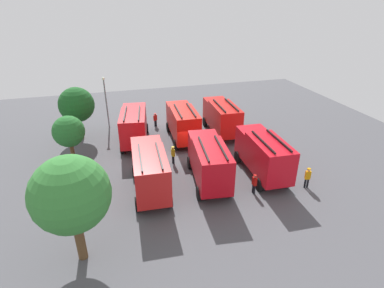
{
  "coord_description": "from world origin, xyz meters",
  "views": [
    {
      "loc": [
        -25.81,
        7.21,
        14.38
      ],
      "look_at": [
        0.0,
        0.0,
        1.4
      ],
      "focal_mm": 28.68,
      "sensor_mm": 36.0,
      "label": 1
    }
  ],
  "objects_px": {
    "tree_1": "(69,132)",
    "traffic_cone_0": "(227,162)",
    "fire_truck_3": "(183,122)",
    "fire_truck_1": "(222,116)",
    "fire_truck_4": "(150,168)",
    "tree_2": "(77,105)",
    "fire_truck_0": "(263,153)",
    "firefighter_3": "(155,119)",
    "firefighter_0": "(308,177)",
    "fire_truck_5": "(134,125)",
    "firefighter_2": "(142,151)",
    "firefighter_4": "(173,154)",
    "fire_truck_2": "(209,160)",
    "lamppost": "(106,98)",
    "firefighter_1": "(254,183)"
  },
  "relations": [
    {
      "from": "fire_truck_1",
      "to": "tree_1",
      "type": "bearing_deg",
      "value": 100.42
    },
    {
      "from": "fire_truck_3",
      "to": "traffic_cone_0",
      "type": "relative_size",
      "value": 11.15
    },
    {
      "from": "fire_truck_0",
      "to": "firefighter_0",
      "type": "relative_size",
      "value": 4.01
    },
    {
      "from": "fire_truck_0",
      "to": "fire_truck_1",
      "type": "distance_m",
      "value": 9.45
    },
    {
      "from": "fire_truck_5",
      "to": "firefighter_2",
      "type": "distance_m",
      "value": 4.39
    },
    {
      "from": "lamppost",
      "to": "firefighter_1",
      "type": "bearing_deg",
      "value": -148.3
    },
    {
      "from": "tree_2",
      "to": "fire_truck_0",
      "type": "bearing_deg",
      "value": -128.46
    },
    {
      "from": "fire_truck_4",
      "to": "firefighter_4",
      "type": "relative_size",
      "value": 4.21
    },
    {
      "from": "firefighter_4",
      "to": "traffic_cone_0",
      "type": "bearing_deg",
      "value": 150.61
    },
    {
      "from": "firefighter_2",
      "to": "lamppost",
      "type": "relative_size",
      "value": 0.3
    },
    {
      "from": "firefighter_0",
      "to": "tree_2",
      "type": "relative_size",
      "value": 0.31
    },
    {
      "from": "fire_truck_1",
      "to": "fire_truck_5",
      "type": "height_order",
      "value": "same"
    },
    {
      "from": "firefighter_0",
      "to": "firefighter_2",
      "type": "xyz_separation_m",
      "value": [
        8.22,
        12.5,
        -0.01
      ]
    },
    {
      "from": "fire_truck_5",
      "to": "firefighter_3",
      "type": "xyz_separation_m",
      "value": [
        4.14,
        -2.9,
        -1.24
      ]
    },
    {
      "from": "fire_truck_4",
      "to": "firefighter_0",
      "type": "height_order",
      "value": "fire_truck_4"
    },
    {
      "from": "fire_truck_2",
      "to": "fire_truck_0",
      "type": "bearing_deg",
      "value": -84.18
    },
    {
      "from": "fire_truck_2",
      "to": "firefighter_0",
      "type": "distance_m",
      "value": 8.19
    },
    {
      "from": "fire_truck_4",
      "to": "tree_1",
      "type": "xyz_separation_m",
      "value": [
        7.18,
        6.41,
        0.91
      ]
    },
    {
      "from": "firefighter_1",
      "to": "fire_truck_1",
      "type": "bearing_deg",
      "value": -102.22
    },
    {
      "from": "firefighter_1",
      "to": "fire_truck_5",
      "type": "bearing_deg",
      "value": -60.19
    },
    {
      "from": "tree_1",
      "to": "lamppost",
      "type": "relative_size",
      "value": 0.74
    },
    {
      "from": "fire_truck_4",
      "to": "firefighter_3",
      "type": "distance_m",
      "value": 14.0
    },
    {
      "from": "fire_truck_3",
      "to": "firefighter_3",
      "type": "height_order",
      "value": "fire_truck_3"
    },
    {
      "from": "fire_truck_1",
      "to": "fire_truck_4",
      "type": "height_order",
      "value": "same"
    },
    {
      "from": "firefighter_1",
      "to": "firefighter_4",
      "type": "bearing_deg",
      "value": -55.95
    },
    {
      "from": "lamppost",
      "to": "firefighter_3",
      "type": "bearing_deg",
      "value": -102.86
    },
    {
      "from": "firefighter_3",
      "to": "firefighter_0",
      "type": "bearing_deg",
      "value": 173.03
    },
    {
      "from": "firefighter_2",
      "to": "fire_truck_1",
      "type": "bearing_deg",
      "value": -97.97
    },
    {
      "from": "fire_truck_5",
      "to": "firefighter_4",
      "type": "bearing_deg",
      "value": -143.02
    },
    {
      "from": "fire_truck_3",
      "to": "firefighter_0",
      "type": "height_order",
      "value": "fire_truck_3"
    },
    {
      "from": "firefighter_2",
      "to": "fire_truck_0",
      "type": "bearing_deg",
      "value": -149.6
    },
    {
      "from": "fire_truck_2",
      "to": "tree_2",
      "type": "height_order",
      "value": "tree_2"
    },
    {
      "from": "firefighter_0",
      "to": "fire_truck_0",
      "type": "bearing_deg",
      "value": -119.87
    },
    {
      "from": "fire_truck_2",
      "to": "fire_truck_3",
      "type": "bearing_deg",
      "value": 6.78
    },
    {
      "from": "fire_truck_1",
      "to": "tree_1",
      "type": "distance_m",
      "value": 16.14
    },
    {
      "from": "firefighter_1",
      "to": "firefighter_2",
      "type": "bearing_deg",
      "value": -48.73
    },
    {
      "from": "firefighter_2",
      "to": "tree_1",
      "type": "distance_m",
      "value": 6.95
    },
    {
      "from": "tree_1",
      "to": "traffic_cone_0",
      "type": "height_order",
      "value": "tree_1"
    },
    {
      "from": "fire_truck_4",
      "to": "firefighter_2",
      "type": "relative_size",
      "value": 4.05
    },
    {
      "from": "firefighter_2",
      "to": "fire_truck_3",
      "type": "bearing_deg",
      "value": -84.47
    },
    {
      "from": "fire_truck_2",
      "to": "fire_truck_4",
      "type": "xyz_separation_m",
      "value": [
        -0.03,
        4.91,
        0.0
      ]
    },
    {
      "from": "fire_truck_4",
      "to": "tree_2",
      "type": "distance_m",
      "value": 13.84
    },
    {
      "from": "fire_truck_5",
      "to": "firefighter_4",
      "type": "xyz_separation_m",
      "value": [
        -5.48,
        -2.98,
        -1.17
      ]
    },
    {
      "from": "fire_truck_1",
      "to": "traffic_cone_0",
      "type": "xyz_separation_m",
      "value": [
        -6.94,
        2.03,
        -1.83
      ]
    },
    {
      "from": "firefighter_0",
      "to": "fire_truck_5",
      "type": "bearing_deg",
      "value": -117.26
    },
    {
      "from": "fire_truck_1",
      "to": "firefighter_2",
      "type": "distance_m",
      "value": 10.47
    },
    {
      "from": "fire_truck_5",
      "to": "firefighter_0",
      "type": "height_order",
      "value": "fire_truck_5"
    },
    {
      "from": "fire_truck_0",
      "to": "firefighter_3",
      "type": "xyz_separation_m",
      "value": [
        13.74,
        7.15,
        -1.24
      ]
    },
    {
      "from": "fire_truck_4",
      "to": "traffic_cone_0",
      "type": "height_order",
      "value": "fire_truck_4"
    },
    {
      "from": "firefighter_3",
      "to": "lamppost",
      "type": "bearing_deg",
      "value": 39.58
    }
  ]
}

